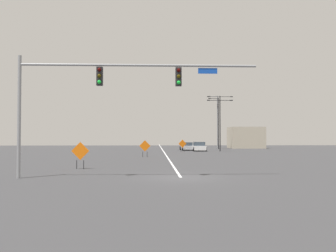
{
  "coord_description": "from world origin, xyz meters",
  "views": [
    {
      "loc": [
        -1.55,
        -20.49,
        2.35
      ],
      "look_at": [
        0.25,
        24.12,
        3.58
      ],
      "focal_mm": 38.68,
      "sensor_mm": 36.0,
      "label": 1
    }
  ],
  "objects": [
    {
      "name": "car_silver_distant",
      "position": [
        3.97,
        39.16,
        0.62
      ],
      "size": [
        2.11,
        4.57,
        1.32
      ],
      "color": "#B7BABF",
      "rests_on": "ground"
    },
    {
      "name": "street_lamp_far_left",
      "position": [
        10.17,
        44.92,
        5.11
      ],
      "size": [
        1.9,
        0.24,
        9.36
      ],
      "color": "black",
      "rests_on": "ground"
    },
    {
      "name": "street_lamp_near_right",
      "position": [
        10.08,
        45.28,
        5.31
      ],
      "size": [
        1.89,
        0.24,
        9.76
      ],
      "color": "gray",
      "rests_on": "ground"
    },
    {
      "name": "street_lamp_near_left",
      "position": [
        10.57,
        44.73,
        5.71
      ],
      "size": [
        4.68,
        0.24,
        9.67
      ],
      "color": "black",
      "rests_on": "ground"
    },
    {
      "name": "construction_sign_left_lane",
      "position": [
        2.78,
        33.18,
        1.12
      ],
      "size": [
        1.2,
        0.29,
        1.81
      ],
      "color": "orange",
      "rests_on": "ground"
    },
    {
      "name": "ground",
      "position": [
        0.0,
        0.0,
        0.0
      ],
      "size": [
        139.77,
        139.77,
        0.0
      ],
      "primitive_type": "plane",
      "color": "#38383A"
    },
    {
      "name": "construction_sign_median_near",
      "position": [
        -6.76,
        5.52,
        1.2
      ],
      "size": [
        1.29,
        0.14,
        1.93
      ],
      "color": "orange",
      "rests_on": "ground"
    },
    {
      "name": "car_white_mid",
      "position": [
        5.62,
        36.06,
        0.67
      ],
      "size": [
        2.18,
        4.48,
        1.43
      ],
      "color": "white",
      "rests_on": "ground"
    },
    {
      "name": "street_lamp_mid_right",
      "position": [
        8.65,
        34.49,
        4.77
      ],
      "size": [
        3.98,
        0.24,
        7.98
      ],
      "color": "black",
      "rests_on": "ground"
    },
    {
      "name": "construction_sign_right_lane",
      "position": [
        -2.5,
        20.34,
        1.16
      ],
      "size": [
        1.27,
        0.13,
        1.87
      ],
      "color": "orange",
      "rests_on": "ground"
    },
    {
      "name": "traffic_signal_assembly",
      "position": [
        -4.5,
        -0.01,
        5.18
      ],
      "size": [
        13.5,
        0.44,
        6.87
      ],
      "color": "gray",
      "rests_on": "ground"
    },
    {
      "name": "road_centre_stripe",
      "position": [
        0.0,
        38.82,
        0.0
      ],
      "size": [
        0.16,
        77.65,
        0.01
      ],
      "color": "white",
      "rests_on": "ground"
    },
    {
      "name": "roadside_building_east",
      "position": [
        16.25,
        48.47,
        2.04
      ],
      "size": [
        6.28,
        5.41,
        4.07
      ],
      "color": "#B2A893",
      "rests_on": "ground"
    }
  ]
}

